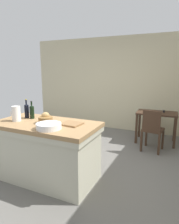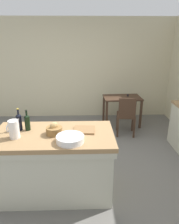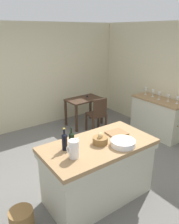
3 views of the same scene
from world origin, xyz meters
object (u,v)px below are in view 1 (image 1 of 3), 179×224
at_px(wine_bottle_dark, 32,111).
at_px(cutting_board, 72,124).
at_px(bread_basket, 46,119).
at_px(writing_desk, 157,117).
at_px(wicker_hamper, 0,154).
at_px(island_table, 47,149).
at_px(wooden_chair, 152,129).
at_px(wine_bottle_amber, 27,110).
at_px(wash_bowl, 49,126).
at_px(pitcher, 16,113).

bearing_deg(wine_bottle_dark, cutting_board, -3.59).
height_order(bread_basket, cutting_board, bread_basket).
xyz_separation_m(writing_desk, wicker_hamper, (-2.52, -2.31, -0.47)).
relative_size(island_table, cutting_board, 5.65).
distance_m(wooden_chair, bread_basket, 2.30).
bearing_deg(wine_bottle_amber, island_table, -15.42).
xyz_separation_m(island_table, wine_bottle_amber, (-0.47, 0.13, 0.55)).
distance_m(cutting_board, wine_bottle_dark, 0.78).
xyz_separation_m(island_table, wicker_hamper, (-1.16, 0.08, -0.35)).
relative_size(writing_desk, wine_bottle_amber, 2.95).
bearing_deg(writing_desk, wash_bowl, -113.16).
bearing_deg(wooden_chair, wine_bottle_amber, -137.61).
height_order(pitcher, wine_bottle_amber, wine_bottle_amber).
height_order(cutting_board, wine_bottle_dark, wine_bottle_dark).
distance_m(wash_bowl, wicker_hamper, 1.65).
distance_m(wash_bowl, wine_bottle_dark, 0.71).
bearing_deg(wine_bottle_dark, writing_desk, 52.69).
height_order(cutting_board, wicker_hamper, cutting_board).
distance_m(writing_desk, wine_bottle_dark, 2.88).
height_order(wooden_chair, cutting_board, cutting_board).
distance_m(pitcher, wicker_hamper, 1.14).
height_order(pitcher, wicker_hamper, pitcher).
height_order(island_table, wooden_chair, island_table).
bearing_deg(wash_bowl, bread_basket, 134.54).
xyz_separation_m(writing_desk, bread_basket, (-1.35, -2.41, 0.36)).
bearing_deg(wooden_chair, wine_bottle_dark, -135.86).
xyz_separation_m(island_table, writing_desk, (1.37, 2.39, 0.12)).
xyz_separation_m(wine_bottle_amber, wicker_hamper, (-0.69, -0.05, -0.90)).
relative_size(bread_basket, wicker_hamper, 0.69).
distance_m(bread_basket, wine_bottle_dark, 0.41).
distance_m(island_table, wooden_chair, 2.25).
bearing_deg(pitcher, wash_bowl, -10.68).
relative_size(bread_basket, wine_bottle_dark, 0.73).
relative_size(pitcher, wicker_hamper, 0.90).
height_order(wash_bowl, wicker_hamper, wash_bowl).
relative_size(wine_bottle_dark, wine_bottle_amber, 0.93).
relative_size(island_table, wooden_chair, 1.78).
relative_size(cutting_board, wicker_hamper, 0.92).
bearing_deg(writing_desk, wine_bottle_amber, -129.01).
bearing_deg(wicker_hamper, cutting_board, 0.02).
distance_m(wooden_chair, wine_bottle_dark, 2.45).
bearing_deg(wicker_hamper, wine_bottle_amber, 4.01).
distance_m(writing_desk, pitcher, 3.13).
distance_m(island_table, cutting_board, 0.60).
bearing_deg(pitcher, wooden_chair, 46.11).
distance_m(island_table, pitcher, 0.73).
xyz_separation_m(island_table, wash_bowl, (0.24, -0.24, 0.46)).
relative_size(cutting_board, wine_bottle_amber, 0.91).
xyz_separation_m(writing_desk, cutting_board, (-0.95, -2.31, 0.32)).
height_order(wooden_chair, pitcher, pitcher).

